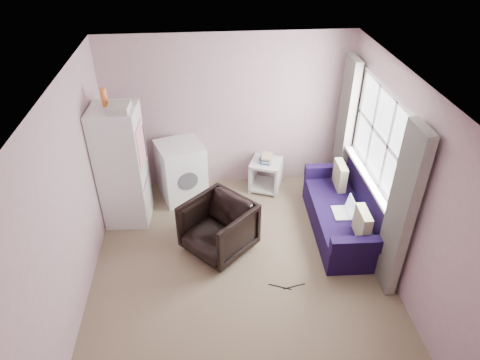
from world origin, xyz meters
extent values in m
cube|color=#7F6B53|center=(0.00, 0.00, -0.01)|extent=(3.80, 4.20, 0.02)
cube|color=silver|center=(0.00, 0.00, 2.51)|extent=(3.80, 4.20, 0.02)
cube|color=#B08B95|center=(0.00, 2.11, 1.25)|extent=(3.80, 0.02, 2.50)
cube|color=#B08B95|center=(0.00, -2.11, 1.25)|extent=(3.80, 0.02, 2.50)
cube|color=#B08B95|center=(-1.91, 0.00, 1.25)|extent=(0.02, 4.20, 2.50)
cube|color=#B08B95|center=(1.91, 0.00, 1.25)|extent=(0.02, 4.20, 2.50)
cube|color=white|center=(1.89, 0.70, 1.50)|extent=(0.01, 1.60, 1.20)
imported|color=black|center=(-0.26, 0.41, 0.41)|extent=(1.10, 1.10, 0.83)
cube|color=silver|center=(-1.56, 1.23, 0.90)|extent=(0.65, 0.65, 1.80)
cube|color=#4B4E53|center=(-1.25, 1.22, 0.67)|extent=(0.04, 0.57, 0.02)
cube|color=#4B4E53|center=(-1.23, 1.44, 1.18)|extent=(0.02, 0.03, 0.51)
cube|color=white|center=(-1.25, 1.19, 1.25)|extent=(0.03, 0.43, 0.62)
cylinder|color=orange|center=(-1.64, 1.29, 1.92)|extent=(0.09, 0.09, 0.25)
cube|color=#B8B7AD|center=(-1.45, 1.12, 1.84)|extent=(0.28, 0.32, 0.09)
cube|color=silver|center=(-0.78, 1.74, 0.46)|extent=(0.84, 0.84, 0.93)
cube|color=#4B4E53|center=(-0.77, 1.72, 0.90)|extent=(0.78, 0.76, 0.05)
cylinder|color=#4B4E53|center=(-0.66, 1.43, 0.47)|extent=(0.30, 0.13, 0.31)
cube|color=silver|center=(0.58, 1.81, 0.50)|extent=(0.61, 0.61, 0.04)
cube|color=silver|center=(0.58, 1.81, 0.06)|extent=(0.61, 0.61, 0.04)
cube|color=silver|center=(0.38, 1.88, 0.26)|extent=(0.21, 0.46, 0.52)
cube|color=silver|center=(0.78, 1.73, 0.26)|extent=(0.21, 0.46, 0.52)
cube|color=navy|center=(0.58, 1.81, 0.54)|extent=(0.23, 0.27, 0.03)
cube|color=tan|center=(0.59, 1.80, 0.57)|extent=(0.21, 0.26, 0.03)
cube|color=navy|center=(0.57, 1.81, 0.60)|extent=(0.24, 0.28, 0.03)
cube|color=tan|center=(0.59, 1.80, 0.63)|extent=(0.21, 0.26, 0.03)
cube|color=#170B34|center=(1.54, 0.64, 0.20)|extent=(0.89, 1.79, 0.39)
cube|color=#170B34|center=(1.87, 0.63, 0.61)|extent=(0.24, 1.77, 0.43)
cube|color=#170B34|center=(1.51, -0.22, 0.49)|extent=(0.84, 0.17, 0.20)
cube|color=#170B34|center=(1.57, 1.49, 0.49)|extent=(0.84, 0.17, 0.20)
cube|color=tan|center=(1.57, 0.07, 0.59)|extent=(0.13, 0.40, 0.39)
cube|color=tan|center=(1.61, 1.20, 0.59)|extent=(0.13, 0.40, 0.39)
cube|color=silver|center=(1.46, 0.54, 0.40)|extent=(0.24, 0.33, 0.02)
cube|color=silver|center=(1.58, 0.54, 0.52)|extent=(0.07, 0.33, 0.21)
cube|color=white|center=(1.82, 0.70, 0.87)|extent=(0.14, 1.70, 0.04)
cube|color=white|center=(1.87, 0.70, 0.90)|extent=(0.02, 1.68, 0.05)
cube|color=white|center=(1.87, 0.70, 1.50)|extent=(0.02, 1.68, 0.05)
cube|color=white|center=(1.87, 0.70, 2.10)|extent=(0.02, 1.68, 0.05)
cube|color=white|center=(1.87, -0.10, 1.50)|extent=(0.02, 0.05, 1.20)
cube|color=white|center=(1.87, 0.43, 1.50)|extent=(0.02, 0.05, 1.20)
cube|color=white|center=(1.87, 0.97, 1.50)|extent=(0.02, 0.05, 1.20)
cube|color=white|center=(1.87, 1.50, 1.50)|extent=(0.02, 0.05, 1.20)
cube|color=beige|center=(1.78, -0.38, 1.10)|extent=(0.12, 0.46, 2.18)
cube|color=beige|center=(1.78, 1.78, 1.10)|extent=(0.12, 0.46, 2.18)
cylinder|color=black|center=(0.65, -0.37, 0.01)|extent=(0.29, 0.07, 0.01)
cylinder|color=black|center=(0.47, -0.36, 0.01)|extent=(0.28, 0.13, 0.01)
camera|label=1|loc=(-0.36, -4.00, 4.09)|focal=32.00mm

